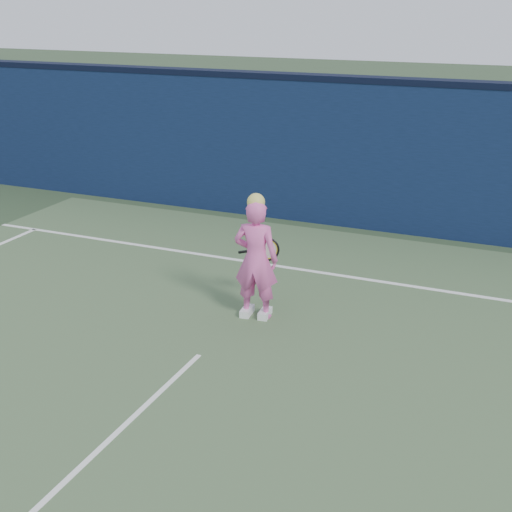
% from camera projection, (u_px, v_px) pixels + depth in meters
% --- Properties ---
extents(ground, '(80.00, 80.00, 0.00)m').
position_uv_depth(ground, '(154.00, 399.00, 7.26)').
color(ground, '#35492D').
rests_on(ground, ground).
extents(backstop_wall, '(24.00, 0.40, 2.50)m').
position_uv_depth(backstop_wall, '(342.00, 155.00, 12.44)').
color(backstop_wall, '#0C1A37').
rests_on(backstop_wall, ground).
extents(wall_cap, '(24.00, 0.42, 0.10)m').
position_uv_depth(wall_cap, '(346.00, 79.00, 11.99)').
color(wall_cap, black).
rests_on(wall_cap, backstop_wall).
extents(player, '(0.60, 0.43, 1.63)m').
position_uv_depth(player, '(256.00, 259.00, 8.86)').
color(player, '#EE5CB0').
rests_on(player, ground).
extents(racket, '(0.60, 0.13, 0.32)m').
position_uv_depth(racket, '(265.00, 249.00, 9.24)').
color(racket, black).
rests_on(racket, ground).
extents(court_lines, '(11.00, 12.04, 0.01)m').
position_uv_depth(court_lines, '(136.00, 414.00, 6.97)').
color(court_lines, white).
rests_on(court_lines, court_surface).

